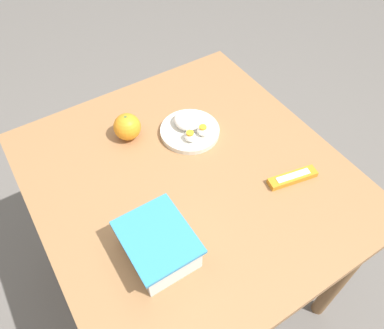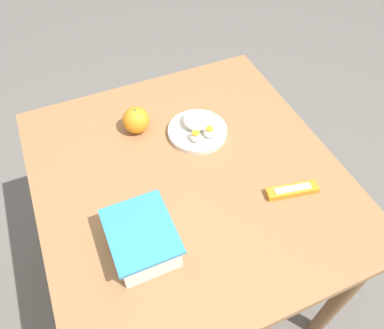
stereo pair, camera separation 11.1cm
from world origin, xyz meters
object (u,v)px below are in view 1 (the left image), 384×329
food_container (158,246)px  rice_plate (189,129)px  candy_bar (293,178)px  orange_fruit (127,127)px

food_container → rice_plate: bearing=-42.3°
rice_plate → food_container: bearing=137.7°
rice_plate → candy_bar: (-0.33, -0.15, -0.01)m
rice_plate → orange_fruit: bearing=62.6°
orange_fruit → candy_bar: (-0.42, -0.33, -0.03)m
food_container → orange_fruit: bearing=-15.8°
food_container → candy_bar: food_container is taller
rice_plate → candy_bar: bearing=-154.8°
food_container → candy_bar: (-0.00, -0.45, -0.03)m
food_container → orange_fruit: size_ratio=2.22×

